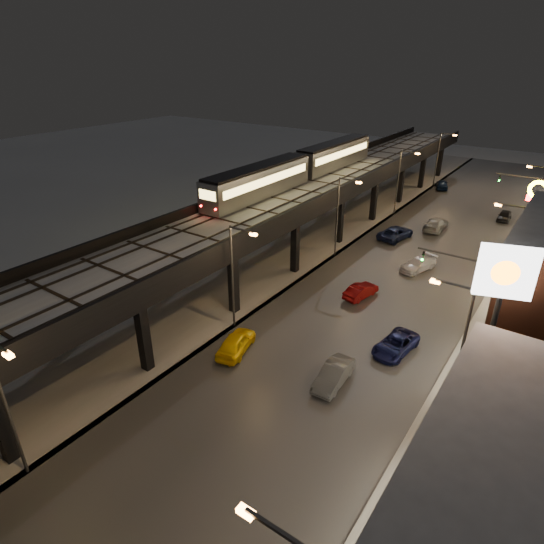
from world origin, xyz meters
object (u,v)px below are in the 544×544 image
Objects in this scene: car_onc_red at (504,216)px; car_mid_silver at (396,233)px; car_near_white at (361,291)px; car_far_white at (442,185)px; car_taxi at (236,343)px; car_onc_silver at (334,375)px; sign_citgo at (499,299)px; car_onc_white at (418,265)px; car_mid_dark at (436,225)px; subway_train at (301,166)px; car_onc_dark at (395,345)px.

car_mid_silver is at bearing -124.78° from car_onc_red.
car_far_white reaches higher than car_near_white.
car_onc_silver is (7.90, 0.94, -0.05)m from car_taxi.
car_taxi is 0.82× the size of car_mid_silver.
car_taxi is 0.35× the size of sign_citgo.
sign_citgo reaches higher than car_onc_white.
car_mid_dark is 11.21m from car_onc_red.
car_mid_silver is 6.70m from car_mid_dark.
car_onc_red is at bearing 83.08° from car_onc_silver.
car_taxi is at bearing 82.53° from car_mid_dark.
car_mid_silver is 1.02× the size of car_mid_dark.
subway_train is 7.87× the size of car_onc_silver.
car_far_white reaches higher than car_onc_dark.
car_taxi is at bearing -178.98° from sign_citgo.
car_mid_dark reaches higher than car_onc_dark.
car_onc_silver is at bearing 79.69° from car_far_white.
car_taxi is at bearing -68.28° from subway_train.
car_taxi is at bearing -88.28° from car_onc_white.
car_near_white is 13.00m from car_onc_silver.
car_taxi is 1.12× the size of car_near_white.
sign_citgo reaches higher than car_near_white.
car_near_white is at bearing 110.08° from car_mid_silver.
car_onc_white is at bearing -94.43° from car_near_white.
subway_train is 18.73m from car_onc_white.
sign_citgo is at bearing -37.47° from car_onc_dark.
car_near_white is 9.25m from car_onc_white.
car_mid_dark is 1.38× the size of car_onc_red.
car_near_white is 20.41m from sign_citgo.
sign_citgo is (27.00, -25.31, 1.63)m from subway_train.
car_onc_white is at bearing -11.08° from subway_train.
car_far_white reaches higher than car_onc_white.
car_mid_silver is 1.17× the size of car_onc_dark.
car_mid_dark is at bearing 117.65° from car_onc_white.
car_near_white is (14.37, -12.21, -7.61)m from subway_train.
car_onc_dark is (10.77, -48.98, -0.12)m from car_far_white.
car_taxi is 23.28m from car_onc_white.
subway_train is 29.44m from car_onc_red.
car_mid_dark is 1.23× the size of car_onc_silver.
car_onc_dark is at bearing 143.06° from car_near_white.
car_onc_white is at bearing 99.06° from car_mid_dark.
car_onc_red is 0.30× the size of sign_citgo.
car_onc_dark is at bearing 135.47° from sign_citgo.
car_mid_silver is (-2.86, 16.15, 0.10)m from car_near_white.
car_mid_dark is 1.16× the size of car_onc_white.
car_mid_silver is 8.95m from car_onc_white.
car_onc_white is 22.66m from car_onc_red.
car_onc_white is (16.79, -3.29, -7.61)m from subway_train.
car_near_white is (4.17, 13.40, -0.10)m from car_taxi.
car_mid_dark is 38.43m from sign_citgo.
car_far_white is (-5.12, 20.42, -0.01)m from car_mid_dark.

